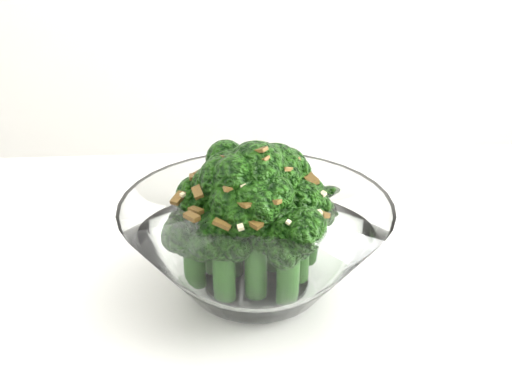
{
  "coord_description": "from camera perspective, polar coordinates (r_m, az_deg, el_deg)",
  "views": [
    {
      "loc": [
        -0.04,
        -0.47,
        1.06
      ],
      "look_at": [
        -0.05,
        -0.01,
        0.84
      ],
      "focal_mm": 50.0,
      "sensor_mm": 36.0,
      "label": 1
    }
  ],
  "objects": [
    {
      "name": "broccoli_dish",
      "position": [
        0.52,
        -0.03,
        -3.6
      ],
      "size": [
        0.2,
        0.2,
        0.12
      ],
      "color": "white",
      "rests_on": "table"
    }
  ]
}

